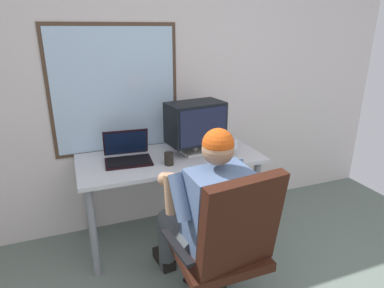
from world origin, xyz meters
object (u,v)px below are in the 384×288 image
Objects in this scene: laptop at (127,153)px; wine_glass at (233,145)px; person_seated at (206,210)px; desk at (170,168)px; crt_monitor at (195,123)px; coffee_mug at (169,159)px; office_chair at (228,242)px.

laptop reaches higher than wine_glass.
laptop is (-0.37, 0.73, 0.19)m from person_seated.
person_seated reaches higher than desk.
crt_monitor reaches higher than wine_glass.
wine_glass is 0.54m from coffee_mug.
office_chair is (0.06, -0.94, -0.09)m from desk.
desk is at bearing 161.25° from wine_glass.
office_chair reaches higher than wine_glass.
laptop is at bearing 170.09° from desk.
wine_glass reaches higher than coffee_mug.
crt_monitor reaches higher than office_chair.
coffee_mug reaches higher than desk.
laptop is at bearing 142.79° from coffee_mug.
wine_glass is (0.25, -0.19, -0.16)m from crt_monitor.
office_chair is at bearing -83.82° from person_seated.
wine_glass reaches higher than desk.
person_seated is at bearing 96.18° from office_chair.
crt_monitor is 5.01× the size of coffee_mug.
crt_monitor is 0.60m from laptop.
coffee_mug is (-0.09, 0.52, 0.17)m from person_seated.
office_chair is 0.93m from wine_glass.
coffee_mug is at bearing -148.14° from crt_monitor.
coffee_mug is (0.28, -0.21, -0.01)m from laptop.
office_chair is at bearing -81.31° from coffee_mug.
crt_monitor is 0.39m from coffee_mug.
office_chair reaches higher than coffee_mug.
person_seated is 0.84m from laptop.
office_chair is 0.28m from person_seated.
wine_glass is (0.82, -0.22, 0.03)m from laptop.
desk is at bearing -9.91° from laptop.
wine_glass is (0.45, 0.51, 0.22)m from person_seated.
desk is at bearing 93.95° from office_chair.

